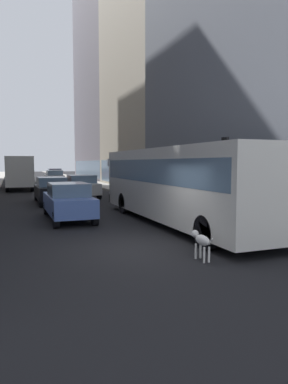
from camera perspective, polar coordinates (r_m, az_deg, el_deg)
ground_plane at (r=44.56m, az=-16.47°, el=1.41°), size 120.00×120.00×0.00m
sidewalk_right at (r=45.36m, az=-9.28°, el=1.69°), size 2.40×110.00×0.15m
building_right_mid at (r=38.23m, az=3.72°, el=19.61°), size 10.48×15.62×24.53m
building_right_far at (r=57.81m, az=-4.85°, el=23.22°), size 9.31×19.55×41.56m
transit_bus at (r=14.17m, az=5.44°, el=1.92°), size 2.78×11.53×3.05m
car_white_van at (r=25.36m, az=-10.27°, el=0.98°), size 1.94×4.69×1.62m
car_red_coupe at (r=55.12m, az=-14.45°, el=2.93°), size 1.95×4.52×1.62m
car_silver_sedan at (r=41.55m, az=-14.50°, el=2.36°), size 1.85×4.18×1.62m
car_blue_hatchback at (r=15.53m, az=-12.35°, el=-1.45°), size 1.72×4.66×1.62m
car_black_suv at (r=22.12m, az=-14.97°, el=0.34°), size 1.75×4.80×1.62m
box_truck at (r=34.18m, az=-19.85°, el=3.15°), size 2.30×7.50×3.05m
dalmatian_dog at (r=9.07m, az=9.35°, el=-7.81°), size 0.22×0.96×0.72m
pedestrian_with_handbag at (r=21.16m, az=3.96°, el=0.80°), size 0.45×0.34×1.69m
pedestrian_in_coat at (r=15.19m, az=14.02°, el=-0.91°), size 0.34×0.34×1.69m
traffic_light_near at (r=14.93m, az=13.30°, el=4.49°), size 0.24×0.41×3.40m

